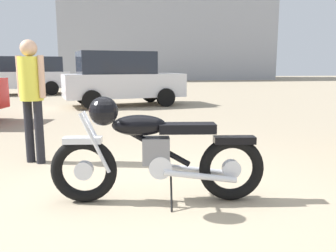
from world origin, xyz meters
The scene contains 6 objects.
ground_plane centered at (0.00, 0.00, 0.00)m, with size 80.00×80.00×0.00m, color gray.
vintage_motorcycle centered at (0.13, -0.03, 0.49)m, with size 2.08×0.73×1.07m.
bystander centered at (-1.27, 1.66, 1.02)m, with size 0.40×0.30×1.66m.
pale_sedan_back centered at (0.20, 8.51, 0.92)m, with size 4.15×2.38×1.78m.
blue_hatchback_right centered at (-4.26, 13.95, 0.94)m, with size 4.91×2.48×1.74m.
industrial_building centered at (5.65, 32.72, 5.12)m, with size 20.58×10.64×10.22m.
Camera 1 is at (-0.28, -3.24, 1.32)m, focal length 37.10 mm.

